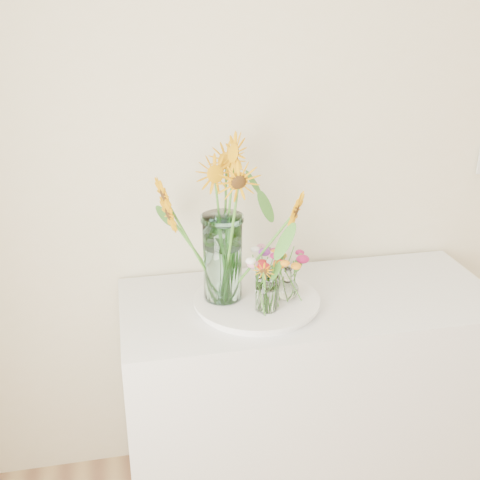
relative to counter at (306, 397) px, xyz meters
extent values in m
cube|color=white|center=(0.00, 0.00, 0.00)|extent=(1.40, 0.60, 0.90)
cylinder|color=white|center=(-0.21, -0.02, 0.46)|extent=(0.43, 0.43, 0.02)
cylinder|color=#A5D8D3|center=(-0.33, 0.01, 0.64)|extent=(0.16, 0.16, 0.32)
cylinder|color=white|center=(-0.20, -0.10, 0.54)|extent=(0.08, 0.08, 0.14)
cylinder|color=white|center=(-0.14, 0.05, 0.53)|extent=(0.08, 0.08, 0.10)
camera|label=1|loc=(-0.66, -1.89, 1.50)|focal=45.00mm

